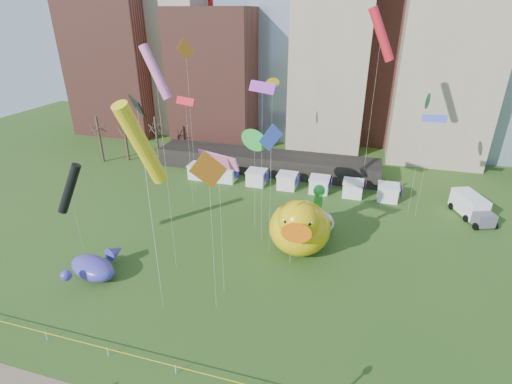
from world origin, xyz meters
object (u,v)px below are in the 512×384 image
(big_duck, at_px, (300,226))
(seahorse_green, at_px, (318,198))
(small_duck, at_px, (323,222))
(box_truck, at_px, (471,207))
(whale_inflatable, at_px, (94,266))
(seahorse_purple, at_px, (291,234))

(big_duck, height_order, seahorse_green, big_duck)
(small_duck, distance_m, box_truck, 20.85)
(small_duck, relative_size, whale_inflatable, 0.59)
(box_truck, bearing_deg, small_duck, -174.04)
(seahorse_green, distance_m, box_truck, 21.63)
(box_truck, bearing_deg, big_duck, -165.68)
(big_duck, relative_size, whale_inflatable, 1.36)
(seahorse_green, relative_size, box_truck, 0.84)
(small_duck, relative_size, seahorse_green, 0.69)
(seahorse_green, height_order, box_truck, seahorse_green)
(big_duck, height_order, seahorse_purple, big_duck)
(small_duck, height_order, whale_inflatable, small_duck)
(small_duck, bearing_deg, whale_inflatable, -167.20)
(small_duck, xyz_separation_m, seahorse_purple, (-2.60, -7.70, 2.28))
(seahorse_purple, bearing_deg, small_duck, 82.57)
(small_duck, height_order, seahorse_purple, seahorse_purple)
(seahorse_purple, height_order, whale_inflatable, seahorse_purple)
(big_duck, relative_size, seahorse_purple, 1.95)
(seahorse_purple, bearing_deg, seahorse_green, 89.24)
(whale_inflatable, bearing_deg, small_duck, 51.31)
(big_duck, distance_m, whale_inflatable, 22.32)
(small_duck, bearing_deg, seahorse_green, 130.15)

